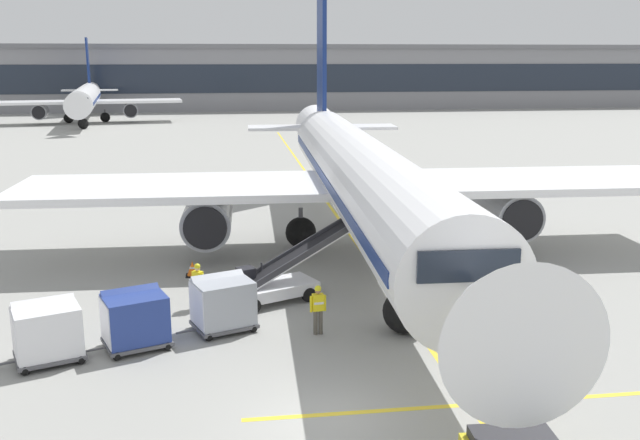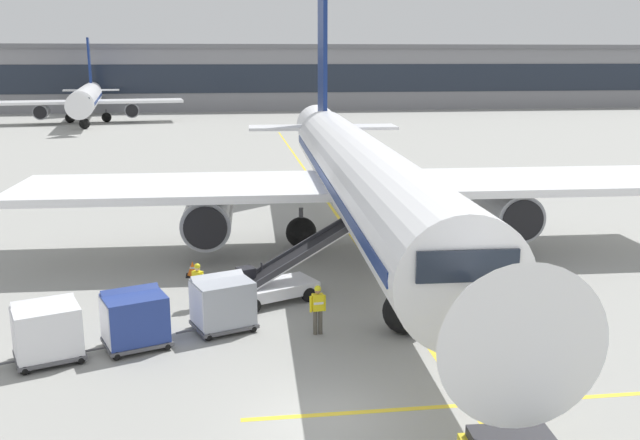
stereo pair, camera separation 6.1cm
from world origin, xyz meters
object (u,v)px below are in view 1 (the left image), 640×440
baggage_cart_third (47,331)px  ground_crew_marshaller (318,306)px  parked_airplane (358,175)px  baggage_cart_second (135,318)px  belt_loader (278,279)px  safety_cone_engine_keepout (192,269)px  ground_crew_by_carts (204,301)px  baggage_cart_lead (223,302)px  ground_crew_by_loader (198,283)px  distant_airplane (85,99)px

baggage_cart_third → ground_crew_marshaller: bearing=6.5°
baggage_cart_third → parked_airplane: bearing=43.1°
baggage_cart_second → ground_crew_marshaller: 6.02m
belt_loader → ground_crew_marshaller: 3.74m
belt_loader → safety_cone_engine_keepout: (-3.43, 3.53, -0.52)m
belt_loader → baggage_cart_third: 8.77m
parked_airplane → ground_crew_by_carts: size_ratio=23.79×
belt_loader → baggage_cart_lead: 3.45m
ground_crew_by_loader → safety_cone_engine_keepout: 4.06m
ground_crew_by_carts → distant_airplane: distant_airplane is taller
parked_airplane → baggage_cart_third: 16.46m
ground_crew_by_loader → ground_crew_marshaller: bearing=-37.1°
baggage_cart_second → distant_airplane: bearing=101.4°
parked_airplane → ground_crew_by_loader: (-7.40, -6.99, -2.72)m
baggage_cart_third → ground_crew_marshaller: 8.63m
ground_crew_by_carts → ground_crew_marshaller: bearing=-14.9°
ground_crew_by_carts → ground_crew_marshaller: same height
baggage_cart_lead → baggage_cart_second: 3.03m
baggage_cart_lead → baggage_cart_second: bearing=-158.1°
baggage_cart_third → safety_cone_engine_keepout: baggage_cart_third is taller
belt_loader → baggage_cart_second: bearing=-142.0°
ground_crew_by_carts → ground_crew_marshaller: size_ratio=1.00×
ground_crew_by_loader → safety_cone_engine_keepout: bearing=95.8°
baggage_cart_third → ground_crew_marshaller: (8.57, 0.98, -0.00)m
ground_crew_marshaller → distant_airplane: distant_airplane is taller
baggage_cart_second → ground_crew_marshaller: (6.01, 0.28, -0.00)m
ground_crew_by_carts → distant_airplane: 81.32m
parked_airplane → baggage_cart_lead: (-6.49, -9.26, -2.72)m
baggage_cart_lead → safety_cone_engine_keepout: baggage_cart_lead is taller
parked_airplane → ground_crew_by_carts: parked_airplane is taller
baggage_cart_lead → baggage_cart_third: size_ratio=1.00×
parked_airplane → ground_crew_marshaller: (-3.28, -10.11, -2.72)m
baggage_cart_lead → distant_airplane: (-19.08, 79.33, 2.36)m
ground_crew_by_carts → safety_cone_engine_keepout: bearing=96.4°
parked_airplane → baggage_cart_second: size_ratio=14.72×
baggage_cart_lead → distant_airplane: size_ratio=0.08×
belt_loader → ground_crew_marshaller: (1.09, -3.58, 0.16)m
ground_crew_by_loader → baggage_cart_second: bearing=-119.2°
ground_crew_by_loader → safety_cone_engine_keepout: ground_crew_by_loader is taller
ground_crew_by_loader → belt_loader: bearing=8.6°
baggage_cart_second → ground_crew_by_loader: baggage_cart_second is taller
baggage_cart_third → ground_crew_by_loader: baggage_cart_third is taller
parked_airplane → baggage_cart_second: bearing=-131.8°
baggage_cart_third → distant_airplane: distant_airplane is taller
baggage_cart_second → safety_cone_engine_keepout: (1.50, 7.38, -0.68)m
belt_loader → ground_crew_marshaller: size_ratio=3.10×
baggage_cart_lead → safety_cone_engine_keepout: 6.42m
ground_crew_by_loader → baggage_cart_lead: bearing=-68.0°
ground_crew_by_carts → ground_crew_by_loader: bearing=97.5°
parked_airplane → baggage_cart_lead: parked_airplane is taller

